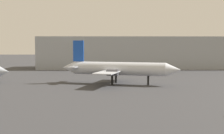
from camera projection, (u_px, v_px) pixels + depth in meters
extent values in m
cylinder|color=silver|center=(119.00, 69.00, 67.05)|extent=(21.61, 9.29, 3.04)
cone|color=silver|center=(173.00, 70.00, 63.62)|extent=(4.09, 3.89, 3.04)
cone|color=silver|center=(69.00, 67.00, 70.48)|extent=(4.09, 3.89, 3.04)
cube|color=silver|center=(114.00, 70.00, 67.38)|extent=(9.54, 19.49, 0.20)
cube|color=silver|center=(77.00, 66.00, 69.89)|extent=(4.02, 7.37, 0.13)
cube|color=#1947B2|center=(78.00, 51.00, 69.50)|extent=(2.65, 1.04, 5.04)
cylinder|color=#4C4C54|center=(121.00, 70.00, 70.70)|extent=(2.86, 2.20, 1.52)
cylinder|color=#4C4C54|center=(113.00, 72.00, 63.73)|extent=(2.86, 2.20, 1.52)
cube|color=black|center=(148.00, 81.00, 65.33)|extent=(0.53, 0.53, 2.10)
cube|color=black|center=(116.00, 79.00, 69.15)|extent=(0.53, 0.53, 2.10)
cube|color=black|center=(112.00, 80.00, 65.92)|extent=(0.53, 0.53, 2.10)
cone|color=#B2BCCC|center=(3.00, 71.00, 69.29)|extent=(3.75, 3.56, 2.78)
cube|color=#999EA3|center=(151.00, 53.00, 117.48)|extent=(89.01, 21.29, 12.42)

